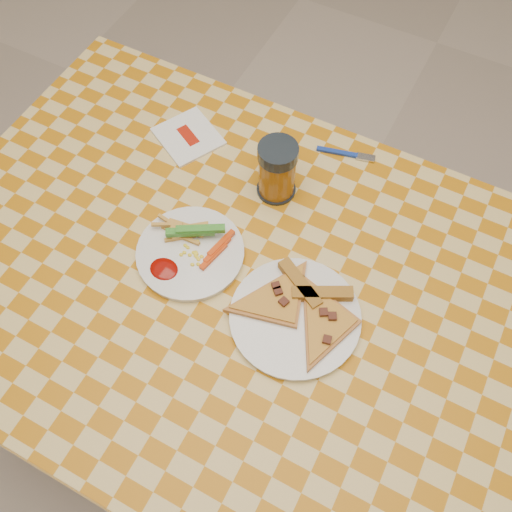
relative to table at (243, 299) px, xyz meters
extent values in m
plane|color=beige|center=(0.00, 0.00, -0.68)|extent=(8.00, 8.00, 0.00)
cylinder|color=silver|center=(-0.54, 0.34, -0.33)|extent=(0.06, 0.06, 0.71)
cylinder|color=silver|center=(0.54, 0.34, -0.33)|extent=(0.06, 0.06, 0.71)
cube|color=#522E1C|center=(0.00, 0.00, 0.05)|extent=(1.20, 0.80, 0.04)
cylinder|color=white|center=(-0.12, 0.01, 0.08)|extent=(0.26, 0.26, 0.01)
cylinder|color=white|center=(0.12, -0.02, 0.08)|extent=(0.25, 0.25, 0.01)
cube|color=#0E5B11|center=(-0.12, 0.04, 0.11)|extent=(0.10, 0.07, 0.02)
cube|color=#D43B09|center=(-0.07, 0.03, 0.09)|extent=(0.06, 0.08, 0.01)
ellipsoid|color=#7D0802|center=(-0.14, -0.05, 0.09)|extent=(0.06, 0.05, 0.01)
cube|color=olive|center=(0.10, 0.04, 0.10)|extent=(0.11, 0.07, 0.02)
cube|color=olive|center=(0.15, 0.04, 0.10)|extent=(0.11, 0.07, 0.02)
cylinder|color=black|center=(-0.04, 0.22, 0.08)|extent=(0.08, 0.08, 0.01)
cylinder|color=brown|center=(-0.04, 0.22, 0.13)|extent=(0.07, 0.07, 0.11)
cylinder|color=black|center=(-0.04, 0.22, 0.19)|extent=(0.08, 0.08, 0.03)
cube|color=white|center=(-0.27, 0.26, 0.08)|extent=(0.17, 0.17, 0.01)
cube|color=#AA1909|center=(-0.27, 0.26, 0.08)|extent=(0.06, 0.05, 0.00)
cube|color=navy|center=(0.03, 0.37, 0.08)|extent=(0.09, 0.03, 0.01)
cube|color=silver|center=(0.09, 0.38, 0.08)|extent=(0.04, 0.03, 0.00)
camera|label=1|loc=(0.25, -0.42, 1.03)|focal=40.00mm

